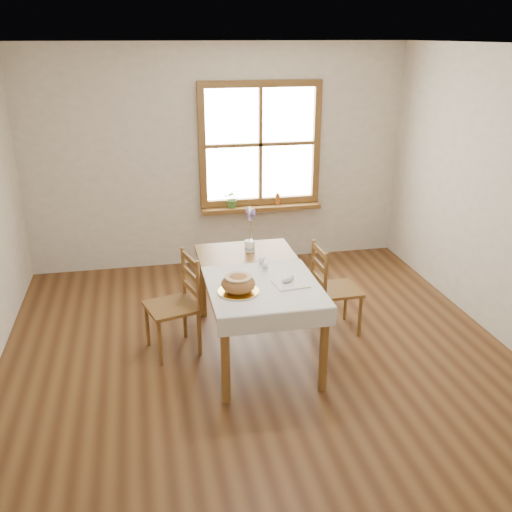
{
  "coord_description": "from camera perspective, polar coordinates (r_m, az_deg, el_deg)",
  "views": [
    {
      "loc": [
        -0.92,
        -4.14,
        2.67
      ],
      "look_at": [
        0.0,
        0.3,
        0.9
      ],
      "focal_mm": 40.0,
      "sensor_mm": 36.0,
      "label": 1
    }
  ],
  "objects": [
    {
      "name": "ground",
      "position": [
        5.01,
        0.71,
        -10.88
      ],
      "size": [
        5.0,
        5.0,
        0.0
      ],
      "primitive_type": "plane",
      "color": "brown",
      "rests_on": "ground"
    },
    {
      "name": "room_walls",
      "position": [
        4.35,
        0.81,
        8.53
      ],
      "size": [
        4.6,
        5.1,
        2.65
      ],
      "color": "silver",
      "rests_on": "ground"
    },
    {
      "name": "window",
      "position": [
        6.87,
        0.42,
        11.11
      ],
      "size": [
        1.46,
        0.08,
        1.46
      ],
      "color": "brown",
      "rests_on": "ground"
    },
    {
      "name": "window_sill",
      "position": [
        6.98,
        0.52,
        4.85
      ],
      "size": [
        1.46,
        0.2,
        0.05
      ],
      "color": "brown",
      "rests_on": "ground"
    },
    {
      "name": "dining_table",
      "position": [
        4.95,
        0.0,
        -2.53
      ],
      "size": [
        0.9,
        1.6,
        0.75
      ],
      "color": "brown",
      "rests_on": "ground"
    },
    {
      "name": "table_linen",
      "position": [
        4.65,
        0.76,
        -3.0
      ],
      "size": [
        0.91,
        0.99,
        0.01
      ],
      "primitive_type": "cube",
      "color": "silver",
      "rests_on": "dining_table"
    },
    {
      "name": "chair_left",
      "position": [
        5.07,
        -8.45,
        -4.9
      ],
      "size": [
        0.54,
        0.52,
        0.9
      ],
      "primitive_type": null,
      "rotation": [
        0.0,
        0.0,
        -1.3
      ],
      "color": "brown",
      "rests_on": "ground"
    },
    {
      "name": "chair_right",
      "position": [
        5.42,
        8.08,
        -3.21
      ],
      "size": [
        0.44,
        0.42,
        0.88
      ],
      "primitive_type": null,
      "rotation": [
        0.0,
        0.0,
        1.61
      ],
      "color": "brown",
      "rests_on": "ground"
    },
    {
      "name": "bread_plate",
      "position": [
        4.51,
        -1.77,
        -3.59
      ],
      "size": [
        0.36,
        0.36,
        0.02
      ],
      "primitive_type": "cylinder",
      "rotation": [
        0.0,
        0.0,
        0.14
      ],
      "color": "white",
      "rests_on": "table_linen"
    },
    {
      "name": "bread_loaf",
      "position": [
        4.48,
        -1.79,
        -2.63
      ],
      "size": [
        0.27,
        0.27,
        0.15
      ],
      "primitive_type": "ellipsoid",
      "color": "#9F6638",
      "rests_on": "bread_plate"
    },
    {
      "name": "egg_napkin",
      "position": [
        4.67,
        3.48,
        -2.78
      ],
      "size": [
        0.29,
        0.26,
        0.01
      ],
      "primitive_type": "cube",
      "rotation": [
        0.0,
        0.0,
        0.12
      ],
      "color": "silver",
      "rests_on": "table_linen"
    },
    {
      "name": "eggs",
      "position": [
        4.66,
        3.49,
        -2.45
      ],
      "size": [
        0.23,
        0.21,
        0.05
      ],
      "primitive_type": null,
      "rotation": [
        0.0,
        0.0,
        0.12
      ],
      "color": "silver",
      "rests_on": "egg_napkin"
    },
    {
      "name": "salt_shaker",
      "position": [
        4.9,
        0.93,
        -1.06
      ],
      "size": [
        0.06,
        0.06,
        0.09
      ],
      "primitive_type": "cylinder",
      "rotation": [
        0.0,
        0.0,
        -0.3
      ],
      "color": "white",
      "rests_on": "table_linen"
    },
    {
      "name": "pepper_shaker",
      "position": [
        4.99,
        0.59,
        -0.54
      ],
      "size": [
        0.06,
        0.06,
        0.1
      ],
      "primitive_type": "cylinder",
      "rotation": [
        0.0,
        0.0,
        -0.11
      ],
      "color": "white",
      "rests_on": "table_linen"
    },
    {
      "name": "flower_vase",
      "position": [
        5.35,
        -0.63,
        0.93
      ],
      "size": [
        0.1,
        0.1,
        0.11
      ],
      "primitive_type": "cylinder",
      "rotation": [
        0.0,
        0.0,
        0.01
      ],
      "color": "white",
      "rests_on": "dining_table"
    },
    {
      "name": "lavender_bouquet",
      "position": [
        5.28,
        -0.64,
        3.08
      ],
      "size": [
        0.17,
        0.17,
        0.32
      ],
      "primitive_type": null,
      "color": "#6E5597",
      "rests_on": "flower_vase"
    },
    {
      "name": "potted_plant",
      "position": [
        6.88,
        -2.36,
        5.57
      ],
      "size": [
        0.24,
        0.26,
        0.17
      ],
      "primitive_type": "imported",
      "rotation": [
        0.0,
        0.0,
        -0.18
      ],
      "color": "#3D712D",
      "rests_on": "window_sill"
    },
    {
      "name": "amber_bottle",
      "position": [
        6.99,
        2.17,
        5.73
      ],
      "size": [
        0.06,
        0.06,
        0.15
      ],
      "primitive_type": "cylinder",
      "rotation": [
        0.0,
        0.0,
        0.22
      ],
      "color": "#AA561F",
      "rests_on": "window_sill"
    }
  ]
}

